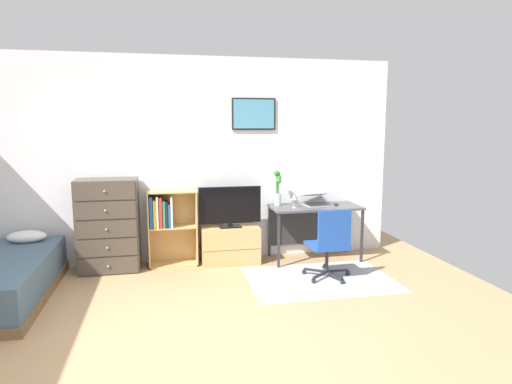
{
  "coord_description": "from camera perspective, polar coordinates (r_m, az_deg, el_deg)",
  "views": [
    {
      "loc": [
        -0.05,
        -3.5,
        1.82
      ],
      "look_at": [
        0.99,
        1.5,
        1.04
      ],
      "focal_mm": 31.11,
      "sensor_mm": 36.0,
      "label": 1
    }
  ],
  "objects": [
    {
      "name": "office_chair",
      "position": [
        5.3,
        9.52,
        -6.38
      ],
      "size": [
        0.56,
        0.58,
        0.86
      ],
      "rotation": [
        0.0,
        0.0,
        0.03
      ],
      "color": "#232326",
      "rests_on": "ground_plane"
    },
    {
      "name": "television",
      "position": [
        5.8,
        -3.36,
        -1.95
      ],
      "size": [
        0.82,
        0.16,
        0.54
      ],
      "color": "black",
      "rests_on": "tv_stand"
    },
    {
      "name": "bamboo_vase",
      "position": [
        5.97,
        2.82,
        0.56
      ],
      "size": [
        0.1,
        0.1,
        0.47
      ],
      "color": "silver",
      "rests_on": "desk"
    },
    {
      "name": "laptop",
      "position": [
        6.11,
        7.68,
        -1.03
      ],
      "size": [
        0.4,
        0.42,
        0.16
      ],
      "rotation": [
        0.0,
        0.0,
        0.12
      ],
      "color": "#B7B7BC",
      "rests_on": "desk"
    },
    {
      "name": "bookshelf",
      "position": [
        5.85,
        -11.28,
        -3.73
      ],
      "size": [
        0.62,
        0.3,
        0.98
      ],
      "color": "tan",
      "rests_on": "ground_plane"
    },
    {
      "name": "desk",
      "position": [
        6.11,
        7.34,
        -2.92
      ],
      "size": [
        1.2,
        0.58,
        0.74
      ],
      "color": "#4C4C4F",
      "rests_on": "ground_plane"
    },
    {
      "name": "tv_stand",
      "position": [
        5.94,
        -3.35,
        -6.78
      ],
      "size": [
        0.76,
        0.41,
        0.48
      ],
      "color": "tan",
      "rests_on": "ground_plane"
    },
    {
      "name": "wine_glass",
      "position": [
        5.83,
        4.93,
        -0.73
      ],
      "size": [
        0.07,
        0.07,
        0.18
      ],
      "color": "silver",
      "rests_on": "desk"
    },
    {
      "name": "dresser",
      "position": [
        5.83,
        -18.43,
        -4.09
      ],
      "size": [
        0.74,
        0.46,
        1.16
      ],
      "color": "#4C4238",
      "rests_on": "ground_plane"
    },
    {
      "name": "computer_mouse",
      "position": [
        6.11,
        10.24,
        -1.53
      ],
      "size": [
        0.06,
        0.1,
        0.03
      ],
      "primitive_type": "ellipsoid",
      "color": "#262628",
      "rests_on": "desk"
    },
    {
      "name": "ground_plane",
      "position": [
        3.94,
        -10.21,
        -19.01
      ],
      "size": [
        7.2,
        7.2,
        0.0
      ],
      "primitive_type": "plane",
      "color": "tan"
    },
    {
      "name": "wall_back_with_posters",
      "position": [
        5.94,
        -11.14,
        3.99
      ],
      "size": [
        6.12,
        0.09,
        2.7
      ],
      "color": "white",
      "rests_on": "ground_plane"
    },
    {
      "name": "area_rug",
      "position": [
        5.42,
        8.21,
        -11.03
      ],
      "size": [
        1.7,
        1.2,
        0.01
      ],
      "primitive_type": "cube",
      "color": "#B2B7BC",
      "rests_on": "ground_plane"
    }
  ]
}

